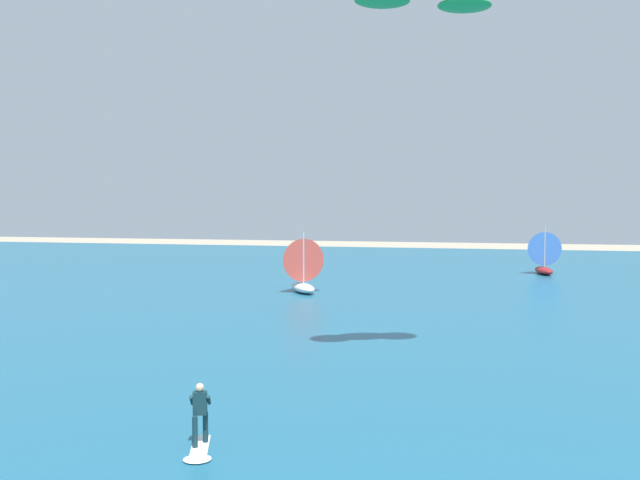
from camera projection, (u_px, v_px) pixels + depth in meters
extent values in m
cube|color=#1E607F|center=(430.00, 289.00, 48.95)|extent=(160.00, 90.00, 0.10)
cube|color=white|center=(200.00, 445.00, 17.05)|extent=(0.86, 1.47, 0.05)
cylinder|color=#143338|center=(195.00, 432.00, 16.83)|extent=(0.14, 0.14, 0.80)
cylinder|color=#143338|center=(205.00, 427.00, 17.21)|extent=(0.14, 0.14, 0.80)
cube|color=#143338|center=(200.00, 403.00, 16.98)|extent=(0.41, 0.32, 0.60)
sphere|color=beige|center=(200.00, 387.00, 16.96)|extent=(0.22, 0.22, 0.22)
cylinder|color=#143338|center=(192.00, 400.00, 17.04)|extent=(0.25, 0.50, 0.39)
cylinder|color=#143338|center=(209.00, 400.00, 17.08)|extent=(0.25, 0.50, 0.39)
ellipsoid|color=white|center=(197.00, 459.00, 16.10)|extent=(0.86, 0.79, 0.08)
ellipsoid|color=#198C3F|center=(382.00, 1.00, 23.66)|extent=(2.54, 2.35, 0.32)
ellipsoid|color=#198C3F|center=(464.00, 6.00, 24.24)|extent=(2.54, 2.35, 0.32)
ellipsoid|color=silver|center=(303.00, 288.00, 46.60)|extent=(3.03, 3.73, 0.68)
cylinder|color=silver|center=(304.00, 258.00, 46.32)|extent=(0.11, 0.11, 3.64)
cone|color=#D84C3F|center=(300.00, 259.00, 47.08)|extent=(3.43, 3.00, 3.06)
ellipsoid|color=maroon|center=(544.00, 270.00, 58.68)|extent=(1.84, 3.75, 0.67)
cylinder|color=silver|center=(545.00, 247.00, 58.39)|extent=(0.11, 0.11, 3.59)
cone|color=#3F72CC|center=(542.00, 248.00, 59.18)|extent=(3.24, 2.07, 3.02)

